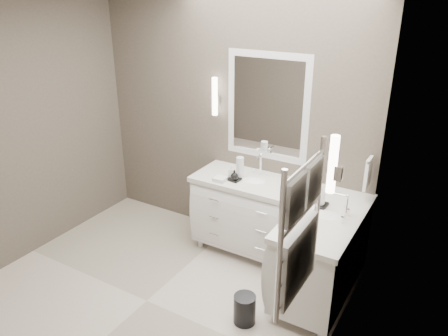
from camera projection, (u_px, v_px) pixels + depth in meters
The scene contains 19 objects.
floor at pixel (147, 301), 4.02m from camera, with size 3.20×3.00×0.01m, color beige.
wall_back at pixel (229, 119), 4.68m from camera, with size 3.20×0.01×2.70m, color #524A41.
wall_left at pixel (9, 133), 4.24m from camera, with size 0.01×3.00×2.70m, color #524A41.
wall_right at pixel (330, 215), 2.74m from camera, with size 0.01×3.00×2.70m, color #524A41.
vanity_back at pixel (252, 211), 4.58m from camera, with size 1.24×0.59×0.97m.
vanity_right at pixel (323, 250), 3.92m from camera, with size 0.59×1.24×0.97m.
mirror_back at pixel (267, 107), 4.38m from camera, with size 0.90×0.02×1.10m.
mirror_right at pixel (364, 147), 3.30m from camera, with size 0.02×0.90×1.10m.
sconce_back at pixel (215, 97), 4.59m from camera, with size 0.06×0.06×0.40m.
sconce_right at pixel (333, 166), 2.85m from camera, with size 0.06×0.06×0.40m.
towel_bar_corner at pixel (368, 173), 3.94m from camera, with size 0.03×0.22×0.30m.
towel_ladder at pixel (299, 236), 2.43m from camera, with size 0.06×0.58×0.90m.
waste_bin at pixel (245, 309), 3.72m from camera, with size 0.19×0.19×0.27m, color black.
amenity_tray_back at pixel (233, 179), 4.44m from camera, with size 0.15×0.11×0.02m, color black.
amenity_tray_right at pixel (320, 205), 3.91m from camera, with size 0.11×0.15×0.02m, color black.
water_bottle at pixel (240, 168), 4.45m from camera, with size 0.08×0.08×0.22m, color silver.
soap_bottle_a at pixel (232, 171), 4.44m from camera, with size 0.06×0.06×0.13m, color white.
soap_bottle_b at pixel (234, 175), 4.38m from camera, with size 0.08×0.08×0.10m, color black.
soap_bottle_c at pixel (321, 195), 3.87m from camera, with size 0.07×0.07×0.18m, color white.
Camera 1 is at (2.26, -2.41, 2.69)m, focal length 35.00 mm.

